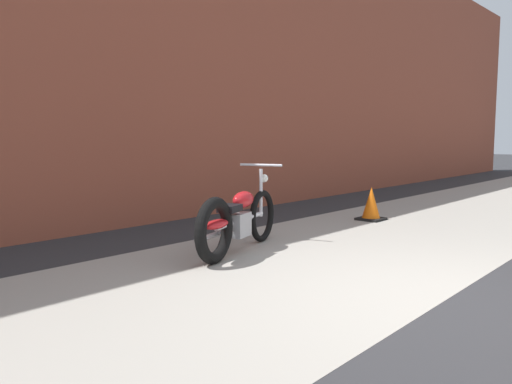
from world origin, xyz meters
TOP-DOWN VIEW (x-y plane):
  - ground_plane at (0.00, 0.00)m, footprint 80.00×80.00m
  - sidewalk_slab at (0.00, 1.75)m, footprint 36.00×3.50m
  - brick_building_wall at (0.00, 5.20)m, footprint 36.00×0.50m
  - motorcycle_red at (0.07, 2.51)m, footprint 1.95×0.83m
  - traffic_cone at (3.36, 2.53)m, footprint 0.40×0.40m

SIDE VIEW (x-z plane):
  - ground_plane at x=0.00m, z-range 0.00..0.00m
  - sidewalk_slab at x=0.00m, z-range 0.00..0.01m
  - traffic_cone at x=3.36m, z-range -0.03..0.52m
  - motorcycle_red at x=0.07m, z-range -0.12..0.91m
  - brick_building_wall at x=0.00m, z-range 0.00..6.14m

